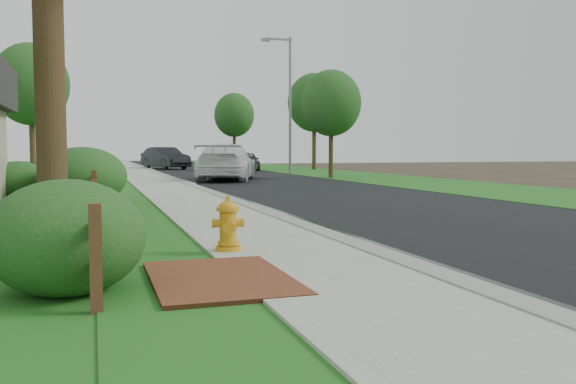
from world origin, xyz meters
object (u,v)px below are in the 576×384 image
object	(u,v)px
dark_car_mid	(246,161)
white_suv	(227,162)
ranch_fence	(94,193)
streetlight	(288,97)
fire_hydrant	(228,226)

from	to	relation	value
dark_car_mid	white_suv	bearing A→B (deg)	94.17
ranch_fence	dark_car_mid	distance (m)	30.79
ranch_fence	streetlight	size ratio (longest dim) A/B	1.91
ranch_fence	fire_hydrant	world-z (taller)	ranch_fence
white_suv	dark_car_mid	size ratio (longest dim) A/B	1.50
ranch_fence	dark_car_mid	bearing A→B (deg)	69.77
white_suv	dark_car_mid	distance (m)	13.04
ranch_fence	streetlight	xyz separation A→B (m)	(12.13, 23.57, 4.41)
dark_car_mid	streetlight	size ratio (longest dim) A/B	0.48
fire_hydrant	white_suv	xyz separation A→B (m)	(4.67, 22.05, 0.48)
ranch_fence	white_suv	distance (m)	17.77
ranch_fence	dark_car_mid	xyz separation A→B (m)	(10.64, 28.89, 0.13)
fire_hydrant	ranch_fence	bearing A→B (deg)	108.90
fire_hydrant	dark_car_mid	xyz separation A→B (m)	(8.74, 34.44, 0.27)
fire_hydrant	white_suv	distance (m)	22.55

